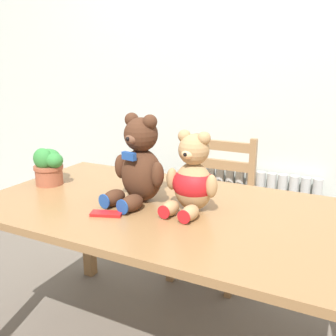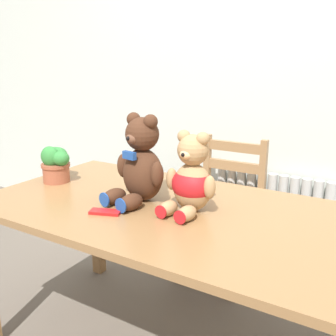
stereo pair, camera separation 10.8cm
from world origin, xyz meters
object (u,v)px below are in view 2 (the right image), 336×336
(teddy_bear_left, at_px, (140,164))
(potted_plant, at_px, (55,163))
(teddy_bear_right, at_px, (191,180))
(wooden_chair_behind, at_px, (224,207))
(chocolate_bar, at_px, (105,212))

(teddy_bear_left, height_order, potted_plant, teddy_bear_left)
(teddy_bear_left, bearing_deg, teddy_bear_right, -167.55)
(wooden_chair_behind, bearing_deg, potted_plant, 53.00)
(teddy_bear_left, distance_m, teddy_bear_right, 0.24)
(wooden_chair_behind, xyz_separation_m, chocolate_bar, (-0.10, -0.98, 0.29))
(teddy_bear_right, bearing_deg, potted_plant, 5.56)
(teddy_bear_left, distance_m, chocolate_bar, 0.25)
(potted_plant, bearing_deg, teddy_bear_right, -0.21)
(teddy_bear_left, relative_size, teddy_bear_right, 1.16)
(potted_plant, bearing_deg, chocolate_bar, -22.64)
(wooden_chair_behind, distance_m, teddy_bear_left, 0.90)
(wooden_chair_behind, relative_size, teddy_bear_right, 2.65)
(teddy_bear_right, xyz_separation_m, potted_plant, (-0.76, 0.00, -0.03))
(wooden_chair_behind, distance_m, chocolate_bar, 1.02)
(wooden_chair_behind, height_order, potted_plant, potted_plant)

